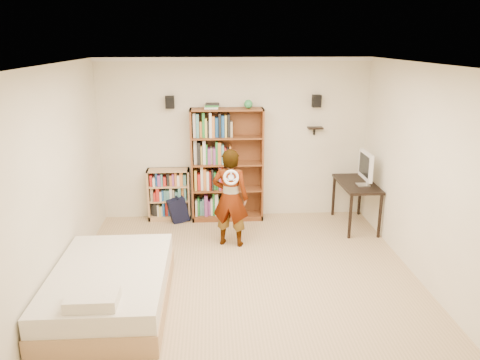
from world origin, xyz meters
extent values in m
cube|color=tan|center=(0.00, 0.00, 0.00)|extent=(4.50, 5.00, 0.01)
cube|color=#F0E9CD|center=(0.00, 2.50, 1.35)|extent=(4.50, 0.02, 2.70)
cube|color=#F0E9CD|center=(0.00, -2.50, 1.35)|extent=(4.50, 0.02, 2.70)
cube|color=#F0E9CD|center=(-2.25, 0.00, 1.35)|extent=(0.02, 5.00, 2.70)
cube|color=#F0E9CD|center=(2.25, 0.00, 1.35)|extent=(0.02, 5.00, 2.70)
cube|color=white|center=(0.00, 0.00, 2.70)|extent=(4.50, 5.00, 0.02)
cube|color=white|center=(0.00, 2.47, 2.67)|extent=(4.50, 0.06, 0.06)
cube|color=white|center=(0.00, -2.47, 2.67)|extent=(4.50, 0.06, 0.06)
cube|color=white|center=(-2.22, 0.00, 2.67)|extent=(0.06, 5.00, 0.06)
cube|color=white|center=(2.22, 0.00, 2.67)|extent=(0.06, 5.00, 0.06)
cube|color=black|center=(-1.05, 2.40, 2.00)|extent=(0.14, 0.12, 0.20)
cube|color=black|center=(1.35, 2.40, 2.00)|extent=(0.14, 0.12, 0.20)
cube|color=black|center=(1.35, 2.41, 1.55)|extent=(0.25, 0.16, 0.02)
imported|color=black|center=(-0.13, 1.26, 0.74)|extent=(0.62, 0.49, 1.48)
torus|color=white|center=(-0.13, 0.98, 1.13)|extent=(0.22, 0.08, 0.22)
camera|label=1|loc=(-0.39, -5.24, 2.97)|focal=35.00mm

